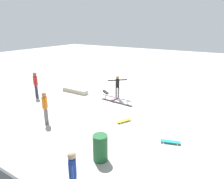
% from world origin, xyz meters
% --- Properties ---
extents(ground_plane, '(60.00, 60.00, 0.00)m').
position_xyz_m(ground_plane, '(0.00, 0.00, 0.00)').
color(ground_plane, '#ADA89E').
extents(grind_rail, '(2.35, 0.40, 0.35)m').
position_xyz_m(grind_rail, '(-0.47, -0.36, 0.15)').
color(grind_rail, black).
rests_on(grind_rail, ground_plane).
extents(skate_ledge, '(2.07, 0.46, 0.29)m').
position_xyz_m(skate_ledge, '(3.08, -0.48, 0.14)').
color(skate_ledge, '#B2A893').
rests_on(skate_ledge, ground_plane).
extents(skater_main, '(0.97, 0.93, 1.58)m').
position_xyz_m(skater_main, '(-0.19, -0.97, 0.92)').
color(skater_main, slate).
rests_on(skater_main, ground_plane).
extents(skateboard_main, '(0.34, 0.82, 0.09)m').
position_xyz_m(skateboard_main, '(-0.10, -0.72, 0.07)').
color(skateboard_main, '#E05993').
rests_on(skateboard_main, ground_plane).
extents(bystander_blue_shirt, '(0.29, 0.33, 1.62)m').
position_xyz_m(bystander_blue_shirt, '(-3.40, 6.76, 0.92)').
color(bystander_blue_shirt, slate).
rests_on(bystander_blue_shirt, ground_plane).
extents(bystander_red_shirt, '(0.40, 0.26, 1.76)m').
position_xyz_m(bystander_red_shirt, '(4.50, 1.73, 0.99)').
color(bystander_red_shirt, '#2D3351').
rests_on(bystander_red_shirt, ground_plane).
extents(bystander_orange_shirt, '(0.27, 0.36, 1.65)m').
position_xyz_m(bystander_orange_shirt, '(0.98, 3.95, 0.93)').
color(bystander_orange_shirt, slate).
rests_on(bystander_orange_shirt, ground_plane).
extents(loose_skateboard_teal, '(0.82, 0.44, 0.09)m').
position_xyz_m(loose_skateboard_teal, '(-4.77, 2.43, 0.07)').
color(loose_skateboard_teal, teal).
rests_on(loose_skateboard_teal, ground_plane).
extents(loose_skateboard_black, '(0.77, 0.62, 0.09)m').
position_xyz_m(loose_skateboard_black, '(1.21, -1.63, 0.07)').
color(loose_skateboard_black, black).
rests_on(loose_skateboard_black, ground_plane).
extents(loose_skateboard_yellow, '(0.55, 0.80, 0.09)m').
position_xyz_m(loose_skateboard_yellow, '(-2.20, 1.75, 0.07)').
color(loose_skateboard_yellow, yellow).
rests_on(loose_skateboard_yellow, ground_plane).
extents(trash_bin, '(0.53, 0.53, 1.00)m').
position_xyz_m(trash_bin, '(-2.93, 4.86, 0.50)').
color(trash_bin, '#1E592D').
rests_on(trash_bin, ground_plane).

